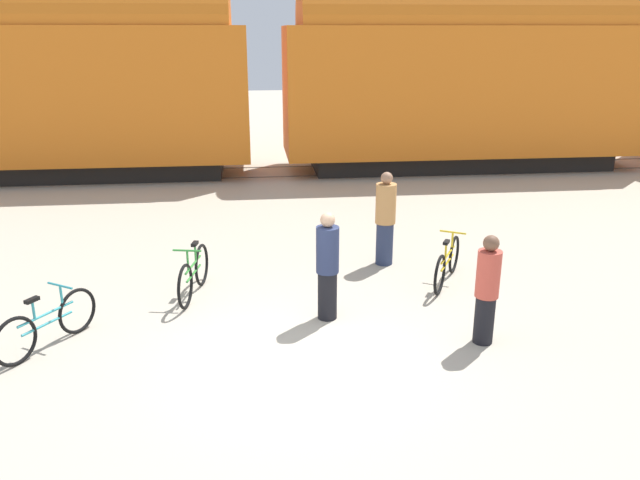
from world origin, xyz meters
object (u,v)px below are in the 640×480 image
(person_in_tan, at_px, (385,219))
(person_in_navy, at_px, (327,267))
(bicycle_teal, at_px, (48,324))
(bicycle_yellow, at_px, (447,263))
(freight_train, at_px, (266,72))
(person_in_red, at_px, (487,290))
(bicycle_green, at_px, (194,274))

(person_in_tan, distance_m, person_in_navy, 2.61)
(bicycle_teal, bearing_deg, bicycle_yellow, 15.23)
(freight_train, relative_size, bicycle_teal, 32.42)
(bicycle_teal, bearing_deg, person_in_tan, 27.33)
(freight_train, xyz_separation_m, person_in_navy, (0.55, -10.56, -2.20))
(person_in_tan, relative_size, person_in_red, 1.11)
(bicycle_green, relative_size, bicycle_yellow, 1.07)
(freight_train, bearing_deg, person_in_red, -77.18)
(bicycle_teal, xyz_separation_m, person_in_navy, (3.94, 0.51, 0.48))
(bicycle_green, distance_m, bicycle_yellow, 4.33)
(person_in_navy, bearing_deg, bicycle_yellow, -153.51)
(person_in_tan, bearing_deg, bicycle_yellow, 64.79)
(bicycle_green, bearing_deg, bicycle_teal, -139.18)
(person_in_navy, bearing_deg, person_in_tan, -122.42)
(bicycle_teal, bearing_deg, bicycle_green, 40.82)
(bicycle_teal, distance_m, person_in_navy, 4.01)
(person_in_navy, bearing_deg, bicycle_teal, 6.33)
(bicycle_green, bearing_deg, freight_train, 80.75)
(bicycle_green, relative_size, person_in_tan, 0.94)
(bicycle_yellow, xyz_separation_m, person_in_navy, (-2.24, -1.17, 0.48))
(bicycle_green, xyz_separation_m, bicycle_yellow, (4.33, 0.08, -0.02))
(bicycle_green, xyz_separation_m, person_in_tan, (3.44, 1.13, 0.50))
(bicycle_yellow, relative_size, person_in_tan, 0.89)
(bicycle_green, bearing_deg, bicycle_yellow, 1.07)
(bicycle_green, xyz_separation_m, person_in_red, (4.18, -2.11, 0.41))
(person_in_tan, bearing_deg, person_in_red, 37.47)
(freight_train, height_order, bicycle_green, freight_train)
(freight_train, relative_size, bicycle_yellow, 30.53)
(freight_train, xyz_separation_m, bicycle_yellow, (2.79, -9.39, -2.67))
(person_in_navy, bearing_deg, freight_train, -88.12)
(freight_train, relative_size, person_in_tan, 27.03)
(bicycle_yellow, height_order, person_in_red, person_in_red)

